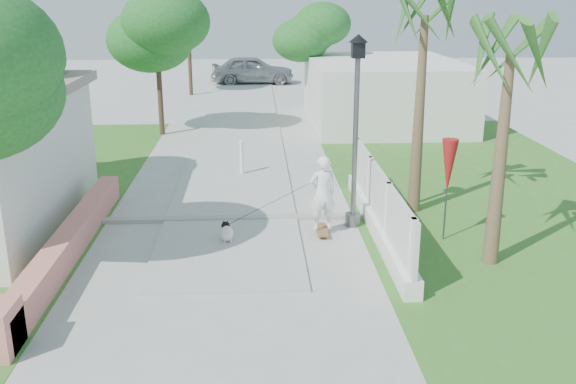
{
  "coord_description": "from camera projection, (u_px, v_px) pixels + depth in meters",
  "views": [
    {
      "loc": [
        0.63,
        -8.72,
        5.32
      ],
      "look_at": [
        1.32,
        4.73,
        1.1
      ],
      "focal_mm": 40.0,
      "sensor_mm": 36.0,
      "label": 1
    }
  ],
  "objects": [
    {
      "name": "grass_right",
      "position": [
        485.0,
        191.0,
        17.83
      ],
      "size": [
        8.0,
        20.0,
        0.01
      ],
      "primitive_type": "cube",
      "color": "#3C6C22",
      "rests_on": "ground"
    },
    {
      "name": "parked_car",
      "position": [
        252.0,
        70.0,
        38.4
      ],
      "size": [
        4.99,
        2.16,
        1.68
      ],
      "primitive_type": "imported",
      "rotation": [
        0.0,
        0.0,
        1.61
      ],
      "color": "#9C9DA3",
      "rests_on": "ground"
    },
    {
      "name": "curb",
      "position": [
        231.0,
        218.0,
        15.57
      ],
      "size": [
        6.5,
        0.25,
        0.1
      ],
      "primitive_type": "cube",
      "color": "#999993",
      "rests_on": "ground"
    },
    {
      "name": "tree_path_far",
      "position": [
        188.0,
        22.0,
        33.35
      ],
      "size": [
        3.2,
        3.2,
        5.17
      ],
      "color": "#4C3826",
      "rests_on": "ground"
    },
    {
      "name": "path_strip",
      "position": [
        241.0,
        114.0,
        28.92
      ],
      "size": [
        3.2,
        36.0,
        0.06
      ],
      "primitive_type": "cube",
      "color": "#B7B7B2",
      "rests_on": "ground"
    },
    {
      "name": "lattice_fence",
      "position": [
        378.0,
        210.0,
        14.64
      ],
      "size": [
        0.35,
        7.0,
        1.5
      ],
      "color": "white",
      "rests_on": "ground"
    },
    {
      "name": "palm_near",
      "position": [
        509.0,
        68.0,
        12.0
      ],
      "size": [
        1.8,
        1.8,
        4.7
      ],
      "color": "brown",
      "rests_on": "ground"
    },
    {
      "name": "dog",
      "position": [
        227.0,
        232.0,
        14.16
      ],
      "size": [
        0.36,
        0.65,
        0.45
      ],
      "rotation": [
        0.0,
        0.0,
        0.15
      ],
      "color": "white",
      "rests_on": "ground"
    },
    {
      "name": "palm_far",
      "position": [
        424.0,
        29.0,
        14.95
      ],
      "size": [
        1.8,
        1.8,
        5.3
      ],
      "color": "brown",
      "rests_on": "ground"
    },
    {
      "name": "patio_umbrella",
      "position": [
        449.0,
        167.0,
        13.89
      ],
      "size": [
        0.36,
        0.36,
        2.3
      ],
      "color": "#59595E",
      "rests_on": "ground"
    },
    {
      "name": "pink_wall",
      "position": [
        64.0,
        250.0,
        13.0
      ],
      "size": [
        0.45,
        8.2,
        0.8
      ],
      "color": "#DA806F",
      "rests_on": "ground"
    },
    {
      "name": "tree_left_mid",
      "position": [
        19.0,
        65.0,
        16.63
      ],
      "size": [
        3.2,
        3.2,
        4.85
      ],
      "color": "#4C3826",
      "rests_on": "ground"
    },
    {
      "name": "street_lamp",
      "position": [
        356.0,
        125.0,
        14.53
      ],
      "size": [
        0.44,
        0.44,
        4.44
      ],
      "color": "#59595E",
      "rests_on": "ground"
    },
    {
      "name": "skateboarder",
      "position": [
        295.0,
        199.0,
        14.41
      ],
      "size": [
        2.5,
        0.93,
        1.84
      ],
      "rotation": [
        0.0,
        0.0,
        3.36
      ],
      "color": "brown",
      "rests_on": "ground"
    },
    {
      "name": "bollard",
      "position": [
        242.0,
        157.0,
        19.23
      ],
      "size": [
        0.14,
        0.14,
        1.09
      ],
      "color": "white",
      "rests_on": "ground"
    },
    {
      "name": "building_right",
      "position": [
        383.0,
        92.0,
        26.93
      ],
      "size": [
        6.0,
        8.0,
        2.6
      ],
      "primitive_type": "cube",
      "color": "silver",
      "rests_on": "ground"
    },
    {
      "name": "tree_path_right",
      "position": [
        313.0,
        35.0,
        28.02
      ],
      "size": [
        3.0,
        3.0,
        4.79
      ],
      "color": "#4C3826",
      "rests_on": "ground"
    },
    {
      "name": "ground",
      "position": [
        218.0,
        353.0,
        9.87
      ],
      "size": [
        90.0,
        90.0,
        0.0
      ],
      "primitive_type": "plane",
      "color": "#B7B7B2",
      "rests_on": "ground"
    },
    {
      "name": "tree_path_left",
      "position": [
        157.0,
        34.0,
        23.81
      ],
      "size": [
        3.4,
        3.4,
        5.23
      ],
      "color": "#4C3826",
      "rests_on": "ground"
    }
  ]
}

